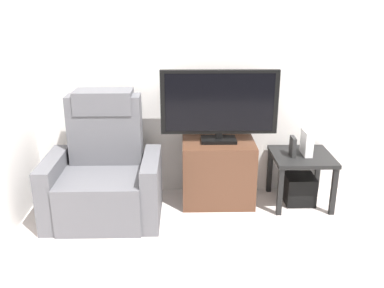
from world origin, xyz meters
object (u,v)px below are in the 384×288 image
at_px(recliner_armchair, 104,175).
at_px(book_upright, 293,146).
at_px(television, 219,104).
at_px(side_table, 302,163).
at_px(tv_stand, 218,172).
at_px(subwoofer_box, 299,189).
at_px(game_console, 307,143).

relative_size(recliner_armchair, book_upright, 6.11).
relative_size(television, book_upright, 5.92).
bearing_deg(side_table, recliner_armchair, -174.20).
relative_size(tv_stand, recliner_armchair, 0.61).
bearing_deg(television, subwoofer_box, -4.07).
relative_size(television, subwoofer_box, 3.88).
distance_m(television, recliner_armchair, 1.19).
bearing_deg(tv_stand, subwoofer_box, -2.65).
distance_m(side_table, game_console, 0.19).
xyz_separation_m(television, game_console, (0.80, -0.04, -0.35)).
distance_m(tv_stand, recliner_armchair, 1.04).
height_order(television, book_upright, television).
relative_size(recliner_armchair, game_console, 4.77).
distance_m(television, side_table, 0.94).
bearing_deg(television, tv_stand, -90.00).
bearing_deg(book_upright, television, 173.62).
bearing_deg(tv_stand, television, 90.00).
distance_m(recliner_armchair, book_upright, 1.70).
height_order(tv_stand, television, television).
relative_size(television, game_console, 4.62).
height_order(recliner_armchair, game_console, recliner_armchair).
height_order(subwoofer_box, book_upright, book_upright).
xyz_separation_m(side_table, book_upright, (-0.10, -0.02, 0.17)).
bearing_deg(side_table, tv_stand, 177.35).
xyz_separation_m(subwoofer_box, game_console, (0.04, 0.01, 0.46)).
relative_size(side_table, game_console, 2.38).
bearing_deg(subwoofer_box, book_upright, -168.69).
bearing_deg(side_table, television, 175.93).
distance_m(television, game_console, 0.88).
relative_size(book_upright, game_console, 0.78).
distance_m(tv_stand, subwoofer_box, 0.78).
bearing_deg(tv_stand, game_console, -1.82).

